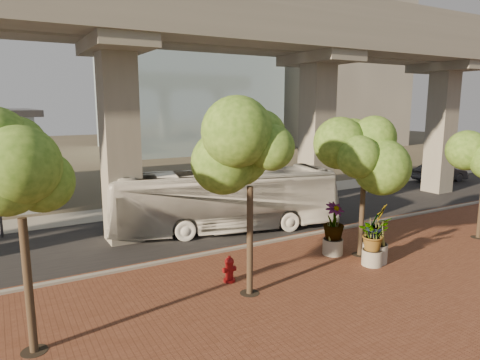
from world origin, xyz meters
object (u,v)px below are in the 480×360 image
planter_front (373,236)px  parked_car (440,173)px  fire_hydrant (229,269)px  transit_bus (225,200)px

planter_front → parked_car: bearing=29.1°
parked_car → planter_front: size_ratio=2.31×
parked_car → fire_hydrant: parked_car is taller
transit_bus → planter_front: size_ratio=5.84×
fire_hydrant → planter_front: (5.94, -1.47, 0.77)m
transit_bus → fire_hydrant: size_ratio=11.94×
transit_bus → parked_car: 23.17m
parked_car → planter_front: bearing=128.8°
transit_bus → fire_hydrant: (-3.01, -6.07, -1.13)m
fire_hydrant → planter_front: 6.17m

